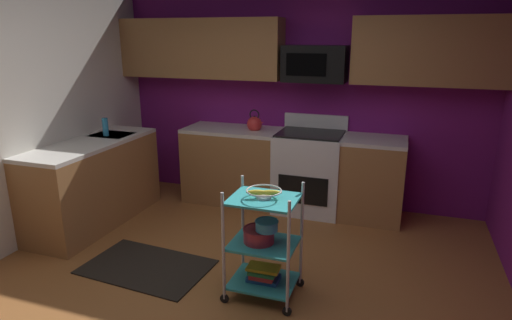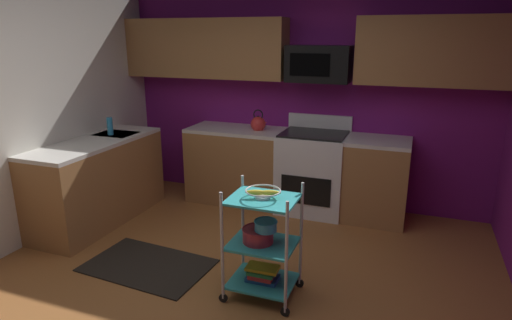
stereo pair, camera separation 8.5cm
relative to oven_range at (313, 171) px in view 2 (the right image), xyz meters
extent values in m
cube|color=#995B2D|center=(-0.24, -2.10, -0.50)|extent=(4.40, 4.80, 0.04)
cube|color=#751970|center=(-0.24, 0.33, 0.82)|extent=(4.52, 0.06, 2.60)
cube|color=#9E6B3D|center=(-0.24, 0.00, -0.04)|extent=(2.60, 0.60, 0.88)
cube|color=silver|center=(-0.24, 0.00, 0.42)|extent=(2.60, 0.60, 0.04)
cube|color=#9E6B3D|center=(-2.14, -1.12, -0.04)|extent=(0.60, 1.64, 0.88)
cube|color=silver|center=(-2.14, -1.12, 0.42)|extent=(0.60, 1.64, 0.04)
cube|color=#B7BABC|center=(-2.14, -0.75, 0.36)|extent=(0.44, 0.36, 0.16)
cube|color=white|center=(0.00, 0.00, -0.02)|extent=(0.76, 0.64, 0.92)
cube|color=black|center=(0.00, -0.33, -0.13)|extent=(0.56, 0.01, 0.32)
cube|color=white|center=(0.00, 0.29, 0.53)|extent=(0.76, 0.06, 0.18)
cube|color=black|center=(0.00, 0.00, 0.45)|extent=(0.72, 0.60, 0.02)
cube|color=#9E6B3D|center=(-1.42, 0.13, 1.37)|extent=(2.04, 0.33, 0.70)
cube|color=#9E6B3D|center=(1.18, 0.13, 1.37)|extent=(1.56, 0.33, 0.70)
cube|color=black|center=(0.00, 0.11, 1.22)|extent=(0.70, 0.38, 0.40)
cube|color=black|center=(-0.06, -0.09, 1.22)|extent=(0.44, 0.01, 0.24)
cylinder|color=silver|center=(-0.21, -2.07, 0.00)|extent=(0.02, 0.02, 0.88)
cylinder|color=black|center=(-0.21, -2.07, -0.44)|extent=(0.07, 0.02, 0.07)
cylinder|color=silver|center=(0.30, -2.07, 0.00)|extent=(0.02, 0.02, 0.88)
cylinder|color=black|center=(0.30, -2.07, -0.44)|extent=(0.07, 0.02, 0.07)
cylinder|color=silver|center=(-0.21, -1.66, 0.00)|extent=(0.02, 0.02, 0.88)
cylinder|color=black|center=(-0.21, -1.66, -0.44)|extent=(0.07, 0.02, 0.07)
cylinder|color=silver|center=(0.30, -1.66, 0.00)|extent=(0.02, 0.02, 0.88)
cylinder|color=black|center=(0.30, -1.66, -0.44)|extent=(0.07, 0.02, 0.07)
cube|color=teal|center=(0.05, -1.87, -0.36)|extent=(0.51, 0.42, 0.02)
cube|color=teal|center=(0.05, -1.87, -0.03)|extent=(0.51, 0.42, 0.02)
cube|color=teal|center=(0.05, -1.87, 0.34)|extent=(0.51, 0.42, 0.02)
torus|color=silver|center=(0.05, -1.87, 0.41)|extent=(0.27, 0.27, 0.01)
cylinder|color=silver|center=(0.05, -1.87, 0.36)|extent=(0.12, 0.12, 0.02)
ellipsoid|color=yellow|center=(0.09, -1.85, 0.40)|extent=(0.17, 0.09, 0.04)
ellipsoid|color=yellow|center=(0.00, -1.88, 0.40)|extent=(0.17, 0.09, 0.04)
cylinder|color=maroon|center=(0.01, -1.87, 0.04)|extent=(0.24, 0.24, 0.11)
torus|color=maroon|center=(0.01, -1.87, 0.09)|extent=(0.25, 0.25, 0.01)
cylinder|color=#338CBF|center=(0.07, -1.88, 0.13)|extent=(0.17, 0.17, 0.08)
torus|color=#338CBF|center=(0.07, -1.88, 0.17)|extent=(0.18, 0.18, 0.01)
cube|color=#1E4C8C|center=(0.05, -1.87, -0.33)|extent=(0.25, 0.16, 0.04)
cube|color=#B22626|center=(0.05, -1.87, -0.30)|extent=(0.19, 0.19, 0.03)
cube|color=#26723F|center=(0.05, -1.87, -0.27)|extent=(0.22, 0.19, 0.03)
cube|color=gold|center=(0.05, -1.87, -0.24)|extent=(0.26, 0.15, 0.02)
sphere|color=red|center=(-0.68, 0.00, 0.51)|extent=(0.18, 0.18, 0.18)
sphere|color=black|center=(-0.68, 0.00, 0.60)|extent=(0.03, 0.03, 0.03)
cone|color=red|center=(-0.60, 0.00, 0.53)|extent=(0.09, 0.04, 0.06)
torus|color=black|center=(-0.68, 0.00, 0.63)|extent=(0.12, 0.01, 0.12)
cylinder|color=#2D8CBF|center=(-2.16, -0.83, 0.54)|extent=(0.06, 0.06, 0.20)
cube|color=black|center=(-1.08, -1.81, -0.47)|extent=(1.15, 0.78, 0.01)
camera|label=1|loc=(0.99, -4.78, 1.54)|focal=30.48mm
camera|label=2|loc=(1.07, -4.75, 1.54)|focal=30.48mm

